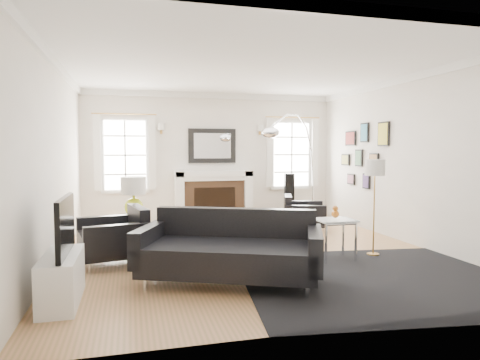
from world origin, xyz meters
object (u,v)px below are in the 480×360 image
object	(u,v)px
armchair_left	(116,238)
armchair_right	(302,214)
fireplace	(214,197)
coffee_table	(186,242)
sofa	(231,251)
gourd_lamp	(134,194)
arc_floor_lamp	(293,164)

from	to	relation	value
armchair_left	armchair_right	xyz separation A→B (m)	(3.41, 1.58, -0.04)
fireplace	armchair_left	world-z (taller)	fireplace
fireplace	armchair_left	size ratio (longest dim) A/B	1.56
fireplace	armchair_left	xyz separation A→B (m)	(-1.95, -3.04, -0.19)
fireplace	armchair_right	bearing A→B (deg)	-45.16
armchair_left	coffee_table	xyz separation A→B (m)	(0.90, -0.55, 0.00)
sofa	gourd_lamp	bearing A→B (deg)	117.45
armchair_left	coffee_table	size ratio (longest dim) A/B	1.24
sofa	armchair_right	world-z (taller)	sofa
fireplace	arc_floor_lamp	bearing A→B (deg)	-39.05
arc_floor_lamp	fireplace	bearing A→B (deg)	140.95
armchair_left	coffee_table	distance (m)	1.05
armchair_right	gourd_lamp	world-z (taller)	gourd_lamp
gourd_lamp	arc_floor_lamp	size ratio (longest dim) A/B	0.27
gourd_lamp	arc_floor_lamp	distance (m)	3.29
gourd_lamp	armchair_right	bearing A→B (deg)	12.17
coffee_table	gourd_lamp	xyz separation A→B (m)	(-0.65, 1.45, 0.51)
armchair_left	coffee_table	bearing A→B (deg)	-31.55
armchair_right	gourd_lamp	xyz separation A→B (m)	(-3.16, -0.68, 0.55)
armchair_left	gourd_lamp	xyz separation A→B (m)	(0.25, 0.90, 0.51)
fireplace	gourd_lamp	bearing A→B (deg)	-128.54
armchair_right	arc_floor_lamp	bearing A→B (deg)	99.90
sofa	arc_floor_lamp	xyz separation A→B (m)	(2.01, 3.11, 0.90)
fireplace	coffee_table	distance (m)	3.75
armchair_left	gourd_lamp	size ratio (longest dim) A/B	1.74
fireplace	gourd_lamp	world-z (taller)	gourd_lamp
fireplace	gourd_lamp	xyz separation A→B (m)	(-1.71, -2.14, 0.33)
fireplace	arc_floor_lamp	xyz separation A→B (m)	(1.40, -1.13, 0.73)
armchair_left	gourd_lamp	world-z (taller)	gourd_lamp
armchair_right	coffee_table	distance (m)	3.29
arc_floor_lamp	armchair_left	bearing A→B (deg)	-150.32
arc_floor_lamp	gourd_lamp	bearing A→B (deg)	-161.96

